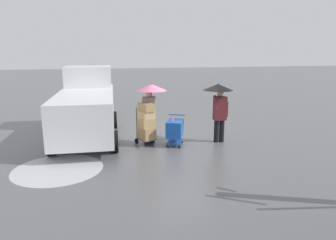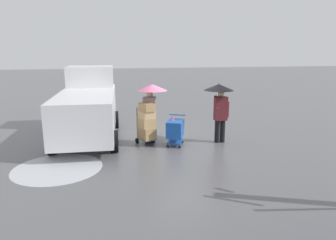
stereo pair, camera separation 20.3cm
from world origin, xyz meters
The scene contains 8 objects.
ground_plane centered at (0.00, 0.00, 0.00)m, with size 90.00×90.00×0.00m, color #5B5B5E.
slush_patch_near_cluster centered at (4.13, 1.97, 0.00)m, with size 2.49×2.49×0.01m, color silver.
slush_patch_under_van centered at (2.98, -2.31, 0.00)m, with size 1.33×1.33×0.01m, color #ADAFB5.
cargo_van_parked_right centered at (3.40, -1.12, 1.18)m, with size 2.36×5.42×2.60m.
shopping_cart_vendor centered at (0.40, 0.49, 0.57)m, with size 0.82×0.97×1.04m.
hand_dolly_boxes centered at (1.36, 0.23, 0.80)m, with size 0.74×0.84×1.48m.
pedestrian_pink_side centered at (1.17, 0.03, 1.58)m, with size 1.04×1.04×2.15m.
pedestrian_black_side centered at (-1.20, 0.44, 1.58)m, with size 1.04×1.04×2.15m.
Camera 1 is at (2.86, 10.66, 3.29)m, focal length 33.28 mm.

